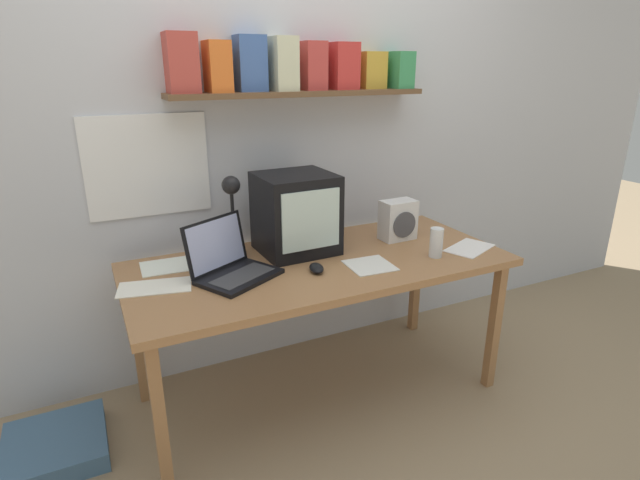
{
  "coord_description": "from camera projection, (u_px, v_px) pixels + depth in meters",
  "views": [
    {
      "loc": [
        -0.92,
        -1.9,
        1.55
      ],
      "look_at": [
        0.0,
        0.0,
        0.81
      ],
      "focal_mm": 28.0,
      "sensor_mm": 36.0,
      "label": 1
    }
  ],
  "objects": [
    {
      "name": "floor_cushion",
      "position": [
        55.0,
        447.0,
        2.08
      ],
      "size": [
        0.4,
        0.4,
        0.08
      ],
      "color": "#45688B",
      "rests_on": "ground_plane"
    },
    {
      "name": "crt_monitor",
      "position": [
        296.0,
        213.0,
        2.33
      ],
      "size": [
        0.35,
        0.33,
        0.37
      ],
      "rotation": [
        0.0,
        0.0,
        0.03
      ],
      "color": "black",
      "rests_on": "corner_desk"
    },
    {
      "name": "ground_plane",
      "position": [
        320.0,
        391.0,
        2.5
      ],
      "size": [
        12.0,
        12.0,
        0.0
      ],
      "primitive_type": "plane",
      "color": "#9D8565"
    },
    {
      "name": "laptop",
      "position": [
        229.0,
        262.0,
        2.09
      ],
      "size": [
        0.41,
        0.39,
        0.24
      ],
      "rotation": [
        0.0,
        0.0,
        0.49
      ],
      "color": "black",
      "rests_on": "corner_desk"
    },
    {
      "name": "space_heater",
      "position": [
        398.0,
        220.0,
        2.52
      ],
      "size": [
        0.18,
        0.12,
        0.2
      ],
      "rotation": [
        0.0,
        0.0,
        0.03
      ],
      "color": "white",
      "rests_on": "corner_desk"
    },
    {
      "name": "loose_paper_near_monitor",
      "position": [
        155.0,
        287.0,
        1.99
      ],
      "size": [
        0.31,
        0.21,
        0.0
      ],
      "rotation": [
        0.0,
        0.0,
        -0.21
      ],
      "color": "white",
      "rests_on": "corner_desk"
    },
    {
      "name": "desk_lamp",
      "position": [
        232.0,
        204.0,
        2.22
      ],
      "size": [
        0.11,
        0.14,
        0.39
      ],
      "rotation": [
        0.0,
        0.0,
        -0.28
      ],
      "color": "black",
      "rests_on": "corner_desk"
    },
    {
      "name": "juice_glass",
      "position": [
        436.0,
        244.0,
        2.3
      ],
      "size": [
        0.06,
        0.06,
        0.14
      ],
      "color": "white",
      "rests_on": "corner_desk"
    },
    {
      "name": "corner_desk",
      "position": [
        320.0,
        272.0,
        2.29
      ],
      "size": [
        1.72,
        0.77,
        0.71
      ],
      "color": "#A27045",
      "rests_on": "ground_plane"
    },
    {
      "name": "open_notebook",
      "position": [
        469.0,
        248.0,
        2.42
      ],
      "size": [
        0.29,
        0.24,
        0.0
      ],
      "rotation": [
        0.0,
        0.0,
        0.39
      ],
      "color": "white",
      "rests_on": "corner_desk"
    },
    {
      "name": "back_wall",
      "position": [
        277.0,
        116.0,
        2.49
      ],
      "size": [
        5.6,
        0.24,
        2.6
      ],
      "color": "silver",
      "rests_on": "ground_plane"
    },
    {
      "name": "printed_handout",
      "position": [
        170.0,
        266.0,
        2.21
      ],
      "size": [
        0.26,
        0.2,
        0.0
      ],
      "rotation": [
        0.0,
        0.0,
        -0.05
      ],
      "color": "white",
      "rests_on": "corner_desk"
    },
    {
      "name": "computer_mouse",
      "position": [
        316.0,
        268.0,
        2.14
      ],
      "size": [
        0.08,
        0.12,
        0.03
      ],
      "rotation": [
        0.0,
        0.0,
        -0.25
      ],
      "color": "black",
      "rests_on": "corner_desk"
    },
    {
      "name": "loose_paper_near_laptop",
      "position": [
        370.0,
        265.0,
        2.21
      ],
      "size": [
        0.21,
        0.21,
        0.0
      ],
      "rotation": [
        0.0,
        0.0,
        -0.06
      ],
      "color": "silver",
      "rests_on": "corner_desk"
    }
  ]
}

